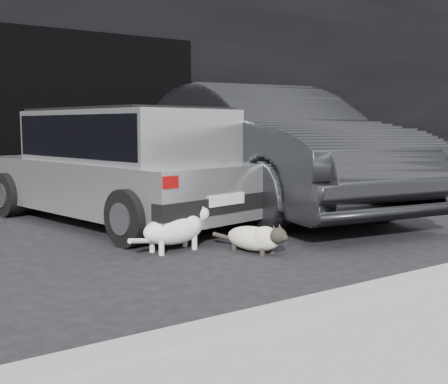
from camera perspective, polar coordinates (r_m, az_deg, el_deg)
ground at (r=5.45m, az=-9.08°, el=-5.02°), size 80.00×80.00×0.00m
building_facade at (r=11.40m, az=-17.93°, el=13.49°), size 34.00×4.00×5.00m
garage_opening at (r=9.41m, az=-14.15°, el=7.76°), size 4.00×0.10×2.60m
curb at (r=4.09m, az=20.75°, el=-8.51°), size 18.00×0.25×0.12m
silver_hatchback at (r=6.53m, az=-10.28°, el=3.18°), size 2.27×3.76×1.30m
second_car at (r=7.37m, az=3.90°, el=4.54°), size 2.38×5.17×1.64m
cat_siamese at (r=4.93m, az=3.41°, el=-4.71°), size 0.39×0.79×0.28m
cat_white at (r=5.01m, az=-4.76°, el=-3.66°), size 0.88×0.35×0.41m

